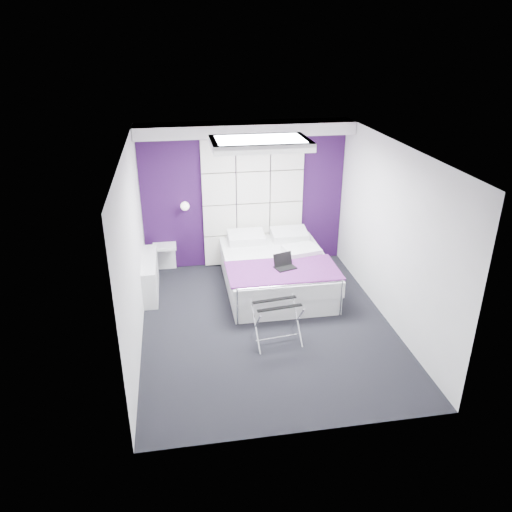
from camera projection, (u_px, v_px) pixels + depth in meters
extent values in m
plane|color=black|center=(267.00, 324.00, 7.36)|extent=(4.40, 4.40, 0.00)
plane|color=white|center=(268.00, 148.00, 6.29)|extent=(4.40, 4.40, 0.00)
plane|color=silver|center=(244.00, 195.00, 8.80)|extent=(3.60, 0.00, 3.60)
plane|color=silver|center=(133.00, 252.00, 6.55)|extent=(0.00, 4.40, 4.40)
plane|color=silver|center=(391.00, 235.00, 7.10)|extent=(0.00, 4.40, 4.40)
cube|color=#2B0D3A|center=(244.00, 196.00, 8.79)|extent=(3.58, 0.02, 2.58)
cube|color=white|center=(246.00, 129.00, 8.08)|extent=(3.58, 0.50, 0.20)
sphere|color=white|center=(185.00, 205.00, 8.55)|extent=(0.15, 0.15, 0.15)
cube|color=white|center=(150.00, 276.00, 8.15)|extent=(0.22, 1.20, 0.60)
cube|color=white|center=(276.00, 280.00, 8.33)|extent=(1.63, 2.03, 0.30)
cube|color=silver|center=(276.00, 265.00, 8.21)|extent=(1.67, 2.07, 0.25)
cube|color=#4F1A60|center=(283.00, 271.00, 7.69)|extent=(1.73, 0.91, 0.03)
cube|color=white|center=(164.00, 247.00, 8.75)|extent=(0.41, 0.32, 0.05)
cube|color=black|center=(277.00, 304.00, 6.70)|extent=(0.62, 0.46, 0.01)
cube|color=black|center=(285.00, 268.00, 7.74)|extent=(0.31, 0.22, 0.02)
cube|color=black|center=(284.00, 258.00, 7.79)|extent=(0.31, 0.01, 0.21)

